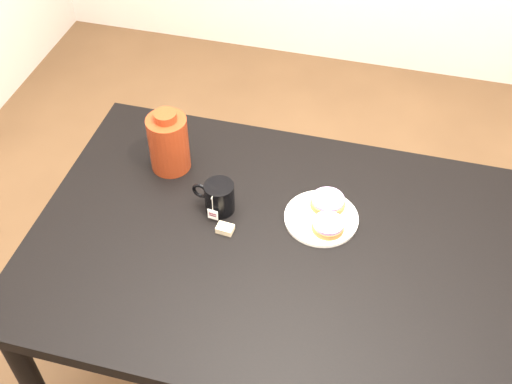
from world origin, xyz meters
TOP-DOWN VIEW (x-y plane):
  - ground_plane at (0.00, 0.00)m, footprint 4.00×4.00m
  - table at (0.00, 0.00)m, footprint 1.40×0.90m
  - plate at (0.05, 0.11)m, footprint 0.20×0.20m
  - bagel_back at (0.06, 0.16)m, footprint 0.12×0.12m
  - bagel_front at (0.08, 0.08)m, footprint 0.12×0.12m
  - mug at (-0.23, 0.08)m, footprint 0.13×0.09m
  - teabag_pouch at (-0.19, 0.01)m, footprint 0.05×0.04m
  - bagel_package at (-0.42, 0.21)m, footprint 0.12×0.12m

SIDE VIEW (x-z plane):
  - ground_plane at x=0.00m, z-range 0.00..0.00m
  - table at x=0.00m, z-range 0.29..1.04m
  - plate at x=0.05m, z-range 0.75..0.77m
  - teabag_pouch at x=-0.19m, z-range 0.75..0.77m
  - bagel_back at x=0.06m, z-range 0.76..0.79m
  - bagel_front at x=0.08m, z-range 0.76..0.79m
  - mug at x=-0.23m, z-range 0.75..0.84m
  - bagel_package at x=-0.42m, z-range 0.74..0.94m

